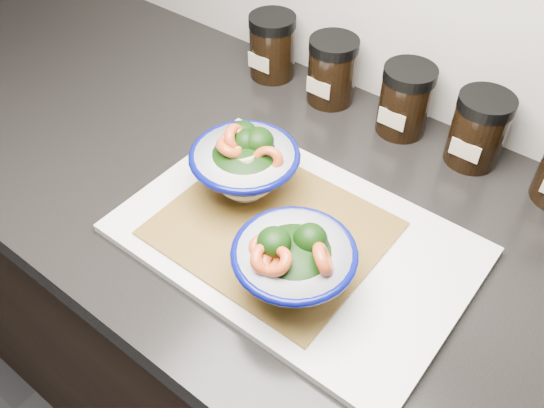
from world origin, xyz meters
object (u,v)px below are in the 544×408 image
Objects in this scene: spice_jar_a at (272,46)px; spice_jar_c at (405,100)px; cutting_board at (295,239)px; spice_jar_b at (332,70)px; bowl_right at (293,262)px; bowl_left at (245,163)px; spice_jar_d at (478,130)px.

spice_jar_a and spice_jar_c have the same top height.
spice_jar_b is at bearing 115.95° from cutting_board.
bowl_right is at bearing -55.96° from cutting_board.
bowl_left is (-0.11, 0.03, 0.06)m from cutting_board.
spice_jar_d is (0.22, 0.27, -0.01)m from bowl_left.
spice_jar_a is at bearing 130.75° from bowl_right.
spice_jar_c is at bearing 91.83° from cutting_board.
cutting_board is 0.12m from bowl_left.
spice_jar_d is (0.12, 0.00, 0.00)m from spice_jar_c.
spice_jar_b is 1.00× the size of spice_jar_c.
spice_jar_d is (0.38, 0.00, 0.00)m from spice_jar_a.
bowl_right is (0.15, -0.10, -0.00)m from bowl_left.
spice_jar_a is at bearing 180.00° from spice_jar_d.
bowl_left is 0.18m from bowl_right.
spice_jar_a reaches higher than cutting_board.
bowl_left reaches higher than spice_jar_b.
cutting_board is 0.41m from spice_jar_a.
cutting_board is at bearing -88.17° from spice_jar_c.
spice_jar_a is (-0.32, 0.37, -0.00)m from bowl_right.
spice_jar_d is at bearing 0.00° from spice_jar_c.
spice_jar_c is at bearing 180.00° from spice_jar_d.
bowl_left is 0.32m from spice_jar_a.
spice_jar_d is (0.26, 0.00, 0.00)m from spice_jar_b.
cutting_board is at bearing 124.04° from bowl_right.
bowl_left reaches higher than bowl_right.
bowl_left is 1.33× the size of spice_jar_b.
bowl_left is 1.33× the size of spice_jar_d.
bowl_left is at bearing -81.60° from spice_jar_b.
bowl_right is 0.38m from spice_jar_d.
spice_jar_c is at bearing 0.00° from spice_jar_b.
bowl_left reaches higher than spice_jar_d.
bowl_left is 1.33× the size of spice_jar_a.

